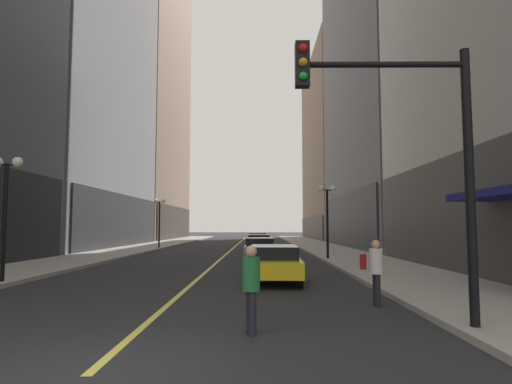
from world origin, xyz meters
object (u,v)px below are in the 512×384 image
Objects in this scene: pedestrian_in_white_shirt at (376,267)px; street_lamp_left_far at (160,212)px; car_maroon at (258,239)px; street_lamp_left_near at (6,190)px; car_yellow at (274,262)px; traffic_light_near_right at (414,137)px; pedestrian_in_green_parka at (251,282)px; car_grey at (260,248)px; street_lamp_right_mid at (327,205)px; car_navy at (258,242)px; fire_hydrant_right at (363,263)px.

street_lamp_left_far is at bearing 113.86° from pedestrian_in_white_shirt.
street_lamp_left_near is (-8.72, -29.12, 2.54)m from car_maroon.
traffic_light_near_right reaches higher than car_yellow.
pedestrian_in_white_shirt is 0.38× the size of street_lamp_left_far.
street_lamp_left_far is (-11.75, 26.55, 2.28)m from pedestrian_in_white_shirt.
pedestrian_in_green_parka is 0.29× the size of traffic_light_near_right.
traffic_light_near_right is (0.00, -2.87, 2.77)m from pedestrian_in_white_shirt.
car_yellow is 5.27m from pedestrian_in_white_shirt.
car_grey is 14.69m from street_lamp_left_near.
street_lamp_right_mid is at bearing 85.76° from pedestrian_in_white_shirt.
street_lamp_left_far is (-8.70, 2.15, 2.54)m from car_navy.
traffic_light_near_right is 11.27m from fire_hydrant_right.
street_lamp_left_far is at bearing 136.02° from street_lamp_right_mid.
car_grey is 1.01× the size of car_navy.
pedestrian_in_white_shirt reaches higher than car_grey.
traffic_light_near_right is at bearing -80.78° from car_grey.
street_lamp_left_far reaches higher than car_navy.
car_grey is at bearing 92.50° from car_yellow.
street_lamp_left_near is at bearing -106.68° from car_maroon.
pedestrian_in_white_shirt is at bearing -84.72° from car_maroon.
pedestrian_in_green_parka is 0.37× the size of street_lamp_left_far.
traffic_light_near_right is at bearing -98.28° from fire_hydrant_right.
street_lamp_right_mid is at bearing 76.15° from pedestrian_in_green_parka.
car_maroon is (0.02, 8.32, -0.00)m from car_navy.
traffic_light_near_right is 1.28× the size of street_lamp_left_near.
street_lamp_left_far is at bearing 166.12° from car_navy.
pedestrian_in_white_shirt is at bearing -79.08° from car_grey.
pedestrian_in_green_parka is at bearing 179.84° from traffic_light_near_right.
car_navy is 1.06× the size of street_lamp_left_near.
pedestrian_in_green_parka is 17.72m from street_lamp_right_mid.
car_grey and car_navy have the same top height.
street_lamp_left_near is 14.23m from fire_hydrant_right.
street_lamp_left_far and street_lamp_right_mid have the same top height.
street_lamp_left_far reaches higher than fire_hydrant_right.
pedestrian_in_green_parka is 11.65m from fire_hydrant_right.
car_maroon is 1.04× the size of street_lamp_left_near.
street_lamp_left_far is (-9.30, 21.89, 2.54)m from car_yellow.
car_navy is 1.02× the size of car_maroon.
car_grey is 1.08× the size of street_lamp_left_far.
pedestrian_in_white_shirt is at bearing -62.25° from car_yellow.
street_lamp_right_mid is (3.96, -0.86, 2.54)m from car_grey.
car_navy is 2.84× the size of pedestrian_in_green_parka.
pedestrian_in_white_shirt is at bearing -66.14° from street_lamp_left_far.
street_lamp_left_near is 1.00× the size of street_lamp_left_far.
car_grey is at bearing 167.78° from street_lamp_right_mid.
pedestrian_in_white_shirt is at bearing -17.06° from street_lamp_left_near.
pedestrian_in_green_parka is at bearing -90.79° from car_grey.
car_yellow is at bearing 108.06° from traffic_light_near_right.
street_lamp_left_far reaches higher than pedestrian_in_white_shirt.
car_maroon is 19.14m from street_lamp_right_mid.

